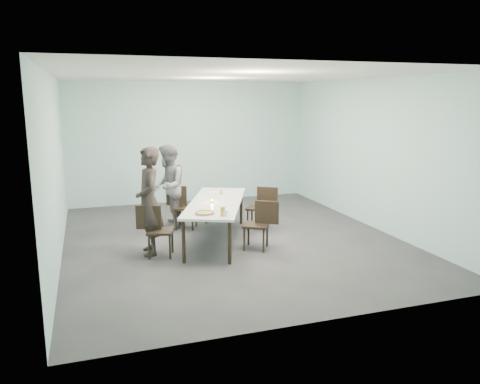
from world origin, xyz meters
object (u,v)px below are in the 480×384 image
object	(u,v)px
chair_near_right	(260,221)
side_plate	(219,209)
chair_far_right	(262,205)
pizza	(205,213)
chair_near_left	(156,227)
table	(216,204)
water_tumbler	(225,213)
diner_far	(168,186)
amber_tumbler	(221,192)
diner_near	(149,201)
tealight	(212,201)
beer_glass	(223,211)
chair_far_left	(182,204)

from	to	relation	value
chair_near_right	side_plate	size ratio (longest dim) A/B	4.83
chair_far_right	chair_near_right	bearing A→B (deg)	102.21
pizza	chair_near_left	bearing A→B (deg)	154.26
chair_near_right	table	bearing A→B (deg)	-18.01
chair_near_left	water_tumbler	world-z (taller)	chair_near_left
diner_far	water_tumbler	xyz separation A→B (m)	(0.52, -2.27, -0.06)
diner_far	amber_tumbler	world-z (taller)	diner_far
table	diner_near	distance (m)	1.32
table	tealight	world-z (taller)	tealight
water_tumbler	tealight	world-z (taller)	water_tumbler
diner_near	table	bearing A→B (deg)	104.32
chair_far_right	water_tumbler	size ratio (longest dim) A/B	9.67
table	chair_near_left	distance (m)	1.30
pizza	side_plate	bearing A→B (deg)	41.00
tealight	diner_far	bearing A→B (deg)	114.84
chair_near_right	pizza	size ratio (longest dim) A/B	2.56
chair_far_right	beer_glass	world-z (taller)	beer_glass
water_tumbler	table	bearing A→B (deg)	82.19
pizza	beer_glass	size ratio (longest dim) A/B	2.27
diner_near	diner_far	xyz separation A→B (m)	(0.58, 1.51, -0.06)
chair_near_right	beer_glass	distance (m)	0.92
table	diner_far	bearing A→B (deg)	119.71
chair_far_left	pizza	xyz separation A→B (m)	(-0.00, -1.92, 0.27)
side_plate	chair_far_left	bearing A→B (deg)	100.57
table	water_tumbler	world-z (taller)	water_tumbler
diner_near	side_plate	xyz separation A→B (m)	(1.14, -0.27, -0.16)
table	chair_near_left	bearing A→B (deg)	-156.88
diner_far	amber_tumbler	size ratio (longest dim) A/B	21.40
side_plate	tealight	distance (m)	0.53
chair_near_left	diner_far	world-z (taller)	diner_far
chair_near_left	tealight	world-z (taller)	chair_near_left
table	side_plate	xyz separation A→B (m)	(-0.12, -0.60, 0.06)
diner_near	tealight	xyz separation A→B (m)	(1.16, 0.26, -0.14)
chair_near_left	beer_glass	bearing A→B (deg)	-12.74
side_plate	water_tumbler	bearing A→B (deg)	-93.46
table	pizza	world-z (taller)	pizza
side_plate	amber_tumbler	xyz separation A→B (m)	(0.39, 1.18, 0.04)
amber_tumbler	chair_far_right	bearing A→B (deg)	-7.79
pizza	tealight	world-z (taller)	tealight
side_plate	beer_glass	bearing A→B (deg)	-97.72
chair_far_left	diner_near	size ratio (longest dim) A/B	0.48
chair_near_right	amber_tumbler	xyz separation A→B (m)	(-0.33, 1.29, 0.29)
table	water_tumbler	size ratio (longest dim) A/B	30.51
chair_far_right	side_plate	world-z (taller)	chair_far_right
chair_near_left	chair_far_left	distance (m)	1.73
tealight	chair_near_left	bearing A→B (deg)	-158.16
side_plate	chair_near_left	bearing A→B (deg)	174.91
chair_far_left	side_plate	xyz separation A→B (m)	(0.31, -1.65, 0.25)
table	chair_far_right	bearing A→B (deg)	23.37
amber_tumbler	side_plate	bearing A→B (deg)	-108.14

